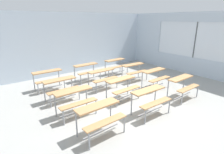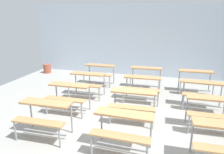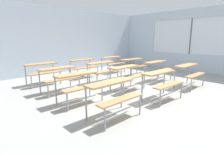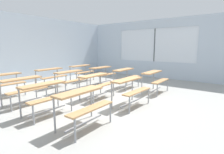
# 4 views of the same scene
# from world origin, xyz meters

# --- Properties ---
(ground) EXTENTS (10.00, 9.00, 0.05)m
(ground) POSITION_xyz_m (0.00, 0.00, -0.03)
(ground) COLOR #9E9E99
(wall_back) EXTENTS (10.00, 0.12, 3.00)m
(wall_back) POSITION_xyz_m (0.00, 4.50, 1.50)
(wall_back) COLOR silver
(wall_back) RESTS_ON ground
(wall_right) EXTENTS (0.12, 9.00, 3.00)m
(wall_right) POSITION_xyz_m (5.00, -0.13, 1.45)
(wall_right) COLOR silver
(wall_right) RESTS_ON ground
(desk_bench_r0c0) EXTENTS (1.11, 0.61, 0.74)m
(desk_bench_r0c0) POSITION_xyz_m (-1.49, -0.85, 0.56)
(desk_bench_r0c0) COLOR tan
(desk_bench_r0c0) RESTS_ON ground
(desk_bench_r0c1) EXTENTS (1.12, 0.62, 0.74)m
(desk_bench_r0c1) POSITION_xyz_m (0.20, -0.92, 0.56)
(desk_bench_r0c1) COLOR tan
(desk_bench_r0c1) RESTS_ON ground
(desk_bench_r0c2) EXTENTS (1.11, 0.60, 0.74)m
(desk_bench_r0c2) POSITION_xyz_m (1.95, -0.87, 0.56)
(desk_bench_r0c2) COLOR tan
(desk_bench_r0c2) RESTS_ON ground
(desk_bench_r1c0) EXTENTS (1.10, 0.59, 0.74)m
(desk_bench_r1c0) POSITION_xyz_m (-1.54, 0.35, 0.56)
(desk_bench_r1c0) COLOR tan
(desk_bench_r1c0) RESTS_ON ground
(desk_bench_r1c1) EXTENTS (1.11, 0.62, 0.74)m
(desk_bench_r1c1) POSITION_xyz_m (0.19, 0.30, 0.56)
(desk_bench_r1c1) COLOR tan
(desk_bench_r1c1) RESTS_ON ground
(desk_bench_r1c2) EXTENTS (1.11, 0.61, 0.74)m
(desk_bench_r1c2) POSITION_xyz_m (1.96, 0.33, 0.56)
(desk_bench_r1c2) COLOR tan
(desk_bench_r1c2) RESTS_ON ground
(desk_bench_r2c0) EXTENTS (1.11, 0.60, 0.74)m
(desk_bench_r2c0) POSITION_xyz_m (-1.48, 1.52, 0.56)
(desk_bench_r2c0) COLOR tan
(desk_bench_r2c0) RESTS_ON ground
(desk_bench_r2c1) EXTENTS (1.11, 0.60, 0.74)m
(desk_bench_r2c1) POSITION_xyz_m (0.25, 1.58, 0.56)
(desk_bench_r2c1) COLOR tan
(desk_bench_r2c1) RESTS_ON ground
(desk_bench_r2c2) EXTENTS (1.13, 0.64, 0.74)m
(desk_bench_r2c2) POSITION_xyz_m (1.94, 1.52, 0.56)
(desk_bench_r2c2) COLOR tan
(desk_bench_r2c2) RESTS_ON ground
(desk_bench_r3c0) EXTENTS (1.11, 0.60, 0.74)m
(desk_bench_r3c0) POSITION_xyz_m (-1.49, 2.77, 0.56)
(desk_bench_r3c0) COLOR tan
(desk_bench_r3c0) RESTS_ON ground
(desk_bench_r3c1) EXTENTS (1.11, 0.61, 0.74)m
(desk_bench_r3c1) POSITION_xyz_m (0.25, 2.80, 0.56)
(desk_bench_r3c1) COLOR tan
(desk_bench_r3c1) RESTS_ON ground
(desk_bench_r3c2) EXTENTS (1.12, 0.63, 0.74)m
(desk_bench_r3c2) POSITION_xyz_m (1.90, 2.77, 0.56)
(desk_bench_r3c2) COLOR tan
(desk_bench_r3c2) RESTS_ON ground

